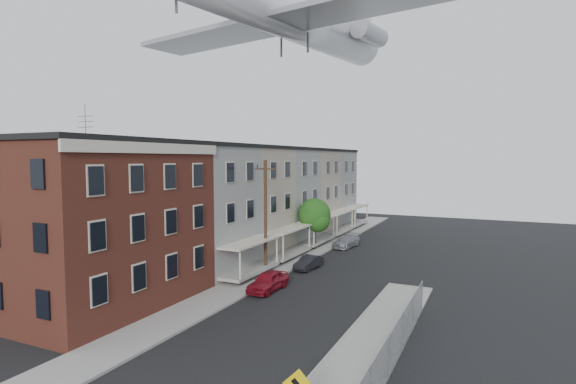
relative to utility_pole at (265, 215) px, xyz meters
name	(u,v)px	position (x,y,z in m)	size (l,w,h in m)	color
sidewalk_left	(297,258)	(0.10, 6.00, -4.61)	(3.00, 62.00, 0.12)	gray
sidewalk_right	(360,361)	(11.10, -12.00, -4.61)	(3.00, 26.00, 0.12)	gray
curb_left	(312,259)	(1.55, 6.00, -4.60)	(0.15, 62.00, 0.14)	gray
curb_right	(329,355)	(9.65, -12.00, -4.60)	(0.15, 26.00, 0.14)	gray
corner_building	(92,222)	(-6.40, -11.00, 0.49)	(10.31, 12.30, 12.15)	#371911
row_house_a	(188,207)	(-6.36, -1.50, 0.45)	(11.98, 7.00, 10.30)	slate
row_house_b	(233,200)	(-6.36, 5.50, 0.45)	(11.98, 7.00, 10.30)	gray
row_house_c	(267,195)	(-6.36, 12.50, 0.45)	(11.98, 7.00, 10.30)	slate
row_house_d	(294,191)	(-6.36, 19.50, 0.45)	(11.98, 7.00, 10.30)	gray
row_house_e	(314,187)	(-6.36, 26.50, 0.45)	(11.98, 7.00, 10.30)	slate
chainlink_fence	(389,356)	(12.60, -13.00, -3.68)	(0.06, 18.06, 1.90)	gray
utility_pole	(265,215)	(0.00, 0.00, 0.00)	(1.80, 0.26, 9.00)	black
street_tree	(316,216)	(0.33, 9.92, -1.22)	(3.22, 3.20, 5.20)	black
car_near	(268,281)	(2.31, -4.03, -4.00)	(1.59, 3.96, 1.35)	maroon
car_mid	(309,263)	(2.55, 2.74, -4.13)	(1.16, 3.33, 1.10)	black
car_far	(346,241)	(2.56, 12.97, -4.06)	(1.72, 4.24, 1.23)	gray
airplane	(291,17)	(1.39, 1.85, 15.55)	(26.33, 30.09, 8.65)	white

